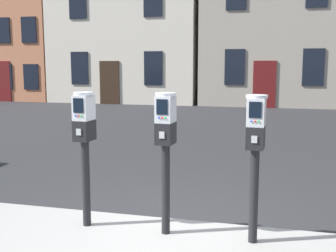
{
  "coord_description": "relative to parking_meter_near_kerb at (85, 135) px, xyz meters",
  "views": [
    {
      "loc": [
        1.17,
        -4.42,
        1.95
      ],
      "look_at": [
        0.08,
        -0.13,
        1.3
      ],
      "focal_mm": 44.93,
      "sensor_mm": 36.0,
      "label": 1
    }
  ],
  "objects": [
    {
      "name": "parking_meter_end_of_row",
      "position": [
        1.85,
        0.0,
        0.0
      ],
      "size": [
        0.23,
        0.26,
        1.51
      ],
      "rotation": [
        0.0,
        0.0,
        -1.63
      ],
      "color": "black",
      "rests_on": "sidewalk_slab"
    },
    {
      "name": "townhouse_green_painted",
      "position": [
        -12.41,
        17.74,
        3.55
      ],
      "size": [
        6.07,
        5.4,
        9.44
      ],
      "color": "#B7704C",
      "rests_on": "ground_plane"
    },
    {
      "name": "parking_meter_near_kerb",
      "position": [
        0.0,
        0.0,
        0.0
      ],
      "size": [
        0.23,
        0.26,
        1.51
      ],
      "rotation": [
        0.0,
        0.0,
        -1.63
      ],
      "color": "black",
      "rests_on": "sidewalk_slab"
    },
    {
      "name": "ground_plane",
      "position": [
        0.85,
        0.23,
        -1.18
      ],
      "size": [
        160.0,
        160.0,
        0.0
      ],
      "primitive_type": "plane",
      "color": "#28282B"
    },
    {
      "name": "parking_meter_twin_adjacent",
      "position": [
        0.92,
        0.0,
        0.01
      ],
      "size": [
        0.23,
        0.26,
        1.52
      ],
      "rotation": [
        0.0,
        0.0,
        -1.63
      ],
      "color": "black",
      "rests_on": "sidewalk_slab"
    }
  ]
}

